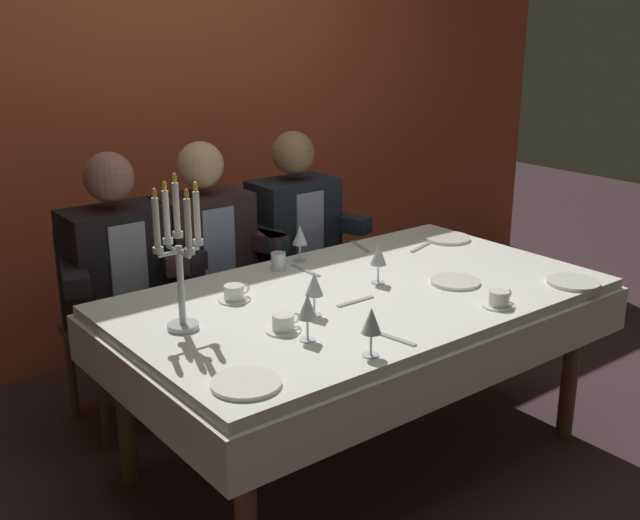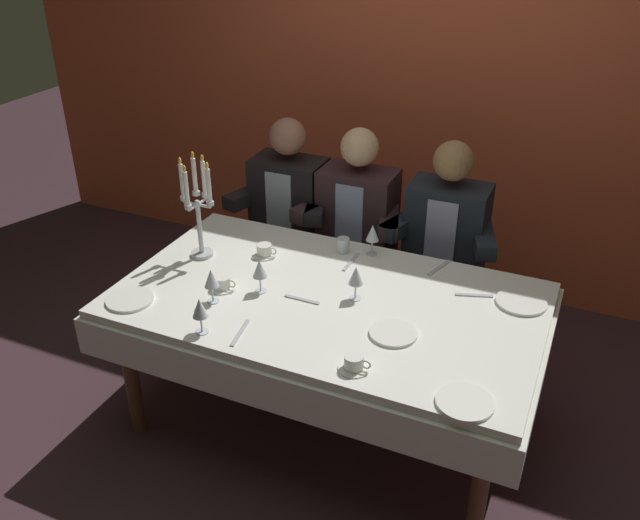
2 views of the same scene
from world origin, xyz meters
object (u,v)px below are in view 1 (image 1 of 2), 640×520
Objects in this scene: wine_glass_2 at (300,236)px; seated_diner_2 at (293,231)px; dinner_plate_0 at (246,383)px; coffee_cup_2 at (499,299)px; seated_diner_1 at (204,250)px; wine_glass_3 at (307,308)px; water_tumbler_0 at (278,261)px; dinner_plate_1 at (573,282)px; coffee_cup_1 at (234,294)px; wine_glass_1 at (379,256)px; dining_table at (361,320)px; dinner_plate_2 at (455,282)px; wine_glass_0 at (314,285)px; wine_glass_4 at (371,322)px; coffee_cup_0 at (284,324)px; dinner_plate_3 at (447,238)px; seated_diner_0 at (116,268)px; candelabra at (179,258)px.

wine_glass_2 is 0.52m from seated_diner_2.
coffee_cup_2 reaches higher than dinner_plate_0.
seated_diner_2 is (0.51, 0.00, 0.00)m from seated_diner_1.
wine_glass_3 reaches higher than water_tumbler_0.
dinner_plate_1 is (1.53, -0.07, 0.00)m from dinner_plate_0.
coffee_cup_2 is (0.74, -0.66, 0.00)m from coffee_cup_1.
wine_glass_2 is 0.13× the size of seated_diner_1.
dinner_plate_1 is 0.80m from wine_glass_1.
wine_glass_1 is at bearing 141.12° from dinner_plate_1.
dining_table is 14.70× the size of coffee_cup_1.
coffee_cup_1 is (-1.18, 0.69, 0.02)m from dinner_plate_1.
seated_diner_1 is (-0.24, 0.43, -0.12)m from wine_glass_2.
dinner_plate_2 is at bearing 11.47° from dinner_plate_0.
wine_glass_0 is 0.64m from wine_glass_2.
wine_glass_4 reaches higher than coffee_cup_0.
wine_glass_3 reaches higher than dining_table.
seated_diner_2 is at bearing 57.21° from wine_glass_2.
dinner_plate_3 is at bearing 18.97° from wine_glass_0.
seated_diner_2 reaches higher than coffee_cup_2.
dinner_plate_3 is 0.74m from wine_glass_1.
seated_diner_0 is (-0.19, 0.66, -0.03)m from coffee_cup_1.
dinner_plate_3 is at bearing -22.30° from seated_diner_0.
dinner_plate_0 is 0.17× the size of seated_diner_1.
candelabra reaches higher than dinner_plate_1.
dinner_plate_0 and dinner_plate_1 have the same top height.
coffee_cup_0 reaches higher than dining_table.
seated_diner_1 is at bearing 110.34° from wine_glass_1.
wine_glass_1 is 2.16× the size of water_tumbler_0.
coffee_cup_1 is 1.00× the size of coffee_cup_2.
dinner_plate_3 reaches higher than dining_table.
dinner_plate_0 is 1.60× the size of coffee_cup_1.
coffee_cup_0 and coffee_cup_1 have the same top height.
seated_diner_1 is at bearing 77.29° from wine_glass_3.
seated_diner_2 reaches higher than water_tumbler_0.
wine_glass_4 is 1.52m from seated_diner_2.
coffee_cup_1 is (0.35, 0.62, 0.02)m from dinner_plate_0.
coffee_cup_1 is 0.99m from coffee_cup_2.
wine_glass_4 is (0.43, -0.07, 0.11)m from dinner_plate_0.
seated_diner_2 is (1.11, 1.28, -0.01)m from dinner_plate_0.
dining_table is at bearing 156.26° from dinner_plate_2.
wine_glass_0 is 1.24× the size of coffee_cup_2.
candelabra is 2.60× the size of dinner_plate_0.
wine_glass_3 is 0.24m from wine_glass_4.
coffee_cup_2 is at bearing 2.59° from wine_glass_4.
candelabra reaches higher than coffee_cup_2.
dinner_plate_0 is at bearing -97.11° from candelabra.
dinner_plate_2 is 2.66× the size of water_tumbler_0.
wine_glass_1 is 1.14m from seated_diner_0.
wine_glass_0 is 2.16× the size of water_tumbler_0.
dinner_plate_3 is at bearing -7.98° from water_tumbler_0.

